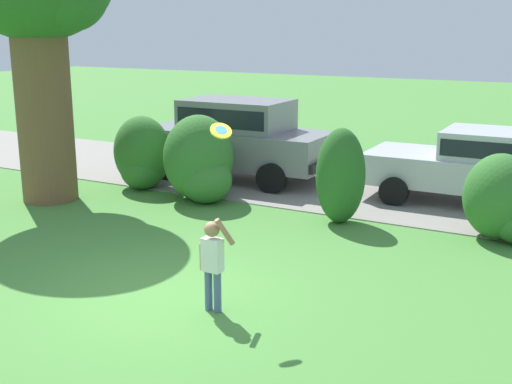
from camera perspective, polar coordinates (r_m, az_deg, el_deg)
name	(u,v)px	position (r m, az deg, el deg)	size (l,w,h in m)	color
ground_plane	(159,295)	(9.29, -8.43, -8.81)	(80.00, 80.00, 0.00)	#478438
driveway_strip	(345,189)	(15.15, 7.72, 0.29)	(28.00, 4.40, 0.02)	gray
shrub_near_tree	(142,156)	(15.22, -9.81, 3.06)	(1.36, 1.21, 1.65)	#33702B
shrub_centre_left	(200,162)	(13.97, -4.85, 2.58)	(1.57, 1.61, 1.81)	#33702B
shrub_centre	(341,176)	(12.35, 7.33, 1.39)	(0.92, 0.93, 1.80)	#286023
shrub_centre_right	(503,201)	(12.10, 20.62, -0.76)	(1.41, 1.31, 1.50)	#33702B
parked_sedan	(475,164)	(14.36, 18.38, 2.34)	(4.43, 2.16, 1.56)	silver
parked_suv	(237,135)	(15.88, -1.67, 4.97)	(4.74, 2.19, 1.92)	gray
child_thrower	(213,259)	(8.47, -3.77, -5.78)	(0.46, 0.26, 1.29)	#4C608C
frisbee	(221,131)	(8.37, -3.05, 5.32)	(0.30, 0.27, 0.24)	yellow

